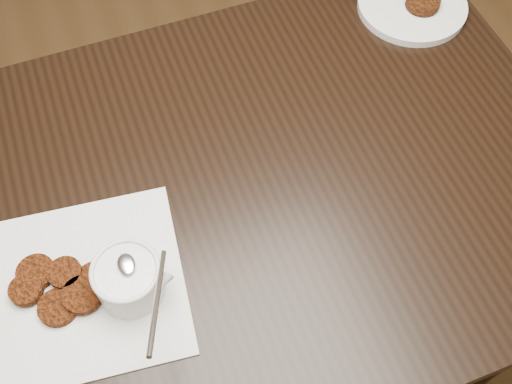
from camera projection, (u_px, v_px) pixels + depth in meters
floor at (259, 353)px, 1.61m from camera, size 4.00×4.00×0.00m
table at (224, 284)px, 1.31m from camera, size 1.26×0.81×0.75m
napkin at (88, 286)px, 0.90m from camera, size 0.31×0.31×0.00m
sauce_ramekin at (125, 270)px, 0.84m from camera, size 0.16×0.16×0.14m
patty_cluster at (61, 286)px, 0.89m from camera, size 0.22×0.22×0.02m
plate_with_patty at (413, 2)px, 1.19m from camera, size 0.24×0.24×0.03m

